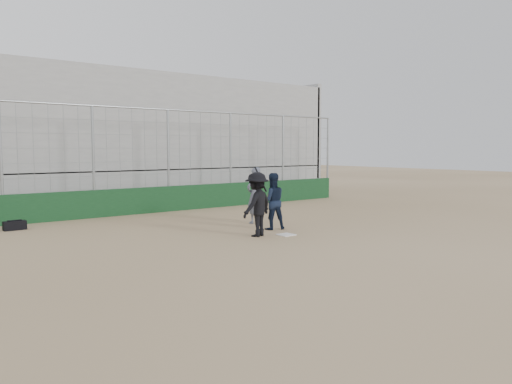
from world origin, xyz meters
TOP-DOWN VIEW (x-y plane):
  - ground at (0.00, 0.00)m, footprint 90.00×90.00m
  - home_plate at (0.00, 0.00)m, footprint 0.44×0.44m
  - backstop at (0.00, 7.00)m, footprint 18.10×0.25m
  - bleachers at (0.00, 11.95)m, footprint 20.25×6.70m
  - batter_at_plate at (-0.76, 0.38)m, footprint 1.33×1.03m
  - catcher_crouched at (0.31, 0.99)m, footprint 1.00×0.87m
  - umpire at (0.71, 2.36)m, footprint 0.72×0.50m
  - equipment_bag at (-5.93, 5.79)m, footprint 0.65×0.29m

SIDE VIEW (x-z plane):
  - ground at x=0.00m, z-range 0.00..0.00m
  - home_plate at x=0.00m, z-range 0.00..0.02m
  - equipment_bag at x=-5.93m, z-range -0.02..0.30m
  - catcher_crouched at x=0.31m, z-range 0.00..1.17m
  - umpire at x=0.71m, z-range 0.00..1.68m
  - batter_at_plate at x=-0.76m, z-range -0.07..1.89m
  - backstop at x=0.00m, z-range -1.06..2.98m
  - bleachers at x=0.00m, z-range -0.57..6.41m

